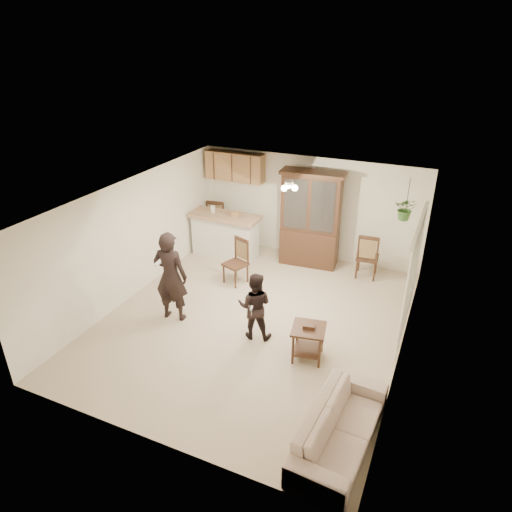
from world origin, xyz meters
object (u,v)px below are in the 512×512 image
at_px(adult, 171,277).
at_px(china_hutch, 310,220).
at_px(sofa, 341,424).
at_px(child, 255,305).
at_px(chair_hutch_right, 367,264).
at_px(side_table, 308,342).
at_px(chair_hutch_left, 236,271).
at_px(chair_bar, 213,234).

height_order(adult, china_hutch, china_hutch).
distance_m(sofa, adult, 4.18).
distance_m(child, chair_hutch_right, 3.47).
relative_size(side_table, chair_hutch_left, 0.66).
xyz_separation_m(child, china_hutch, (-0.03, 3.26, 0.46)).
bearing_deg(side_table, sofa, -58.39).
xyz_separation_m(side_table, chair_bar, (-3.72, 3.41, 0.01)).
height_order(china_hutch, chair_bar, china_hutch).
height_order(chair_bar, chair_hutch_left, chair_bar).
xyz_separation_m(sofa, chair_hutch_right, (-0.68, 4.95, -0.06)).
relative_size(sofa, chair_bar, 1.63).
bearing_deg(china_hutch, child, -94.04).
bearing_deg(china_hutch, sofa, -72.04).
relative_size(adult, chair_bar, 1.56).
distance_m(china_hutch, chair_bar, 2.72).
xyz_separation_m(child, chair_hutch_right, (1.39, 3.16, -0.37)).
relative_size(adult, chair_hutch_right, 1.67).
bearing_deg(chair_bar, side_table, -52.54).
xyz_separation_m(sofa, adult, (-3.78, 1.71, 0.53)).
bearing_deg(chair_hutch_left, sofa, -26.49).
xyz_separation_m(china_hutch, chair_bar, (-2.60, -0.05, -0.81)).
height_order(adult, chair_bar, adult).
distance_m(adult, china_hutch, 3.74).
bearing_deg(adult, chair_hutch_right, -141.19).
relative_size(china_hutch, chair_hutch_left, 2.23).
height_order(side_table, chair_bar, chair_bar).
bearing_deg(child, chair_hutch_left, -67.42).
bearing_deg(china_hutch, chair_hutch_right, -8.39).
relative_size(side_table, chair_bar, 0.59).
xyz_separation_m(child, side_table, (1.09, -0.20, -0.36)).
bearing_deg(side_table, china_hutch, 107.96).
relative_size(china_hutch, chair_bar, 1.99).
bearing_deg(sofa, side_table, 35.72).
height_order(china_hutch, side_table, china_hutch).
bearing_deg(chair_bar, chair_hutch_right, -10.68).
distance_m(china_hutch, chair_hutch_left, 2.15).
bearing_deg(chair_hutch_left, adult, -85.62).
height_order(sofa, adult, adult).
xyz_separation_m(adult, chair_bar, (-0.92, 3.29, -0.58)).
height_order(sofa, chair_hutch_left, chair_hutch_left).
distance_m(sofa, china_hutch, 5.52).
bearing_deg(chair_bar, chair_hutch_left, -57.45).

